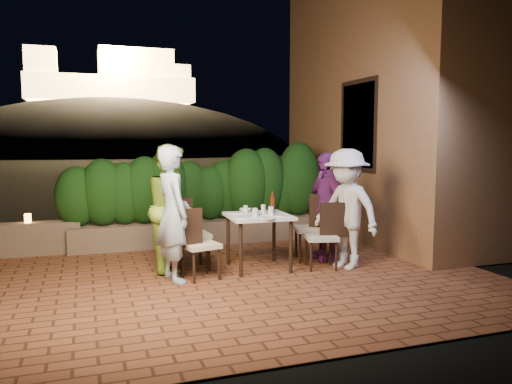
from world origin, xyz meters
name	(u,v)px	position (x,y,z in m)	size (l,w,h in m)	color
ground	(223,281)	(0.00, 0.00, -0.02)	(400.00, 400.00, 0.00)	black
terrace_floor	(213,275)	(0.00, 0.50, -0.07)	(7.00, 6.00, 0.15)	brown
building_wall	(383,99)	(3.60, 2.00, 2.50)	(1.60, 5.00, 5.00)	#94613A
window_pane	(360,126)	(2.82, 1.50, 2.00)	(0.08, 1.00, 1.40)	black
window_frame	(359,126)	(2.81, 1.50, 2.00)	(0.06, 1.15, 1.55)	black
planter	(198,232)	(0.20, 2.30, 0.20)	(4.20, 0.55, 0.40)	brown
hedge	(198,188)	(0.20, 2.30, 0.95)	(4.00, 0.70, 1.10)	#12360E
parapet	(4,240)	(-2.80, 2.30, 0.25)	(2.20, 0.30, 0.50)	brown
hill	(115,185)	(2.00, 60.00, -4.00)	(52.00, 40.00, 22.00)	black
fortress	(111,69)	(2.00, 60.00, 10.50)	(26.00, 8.00, 8.00)	#FFCC7A
dining_table	(258,242)	(0.61, 0.38, 0.38)	(0.83, 0.83, 0.75)	white
plate_nw	(241,218)	(0.30, 0.17, 0.76)	(0.22, 0.22, 0.01)	white
plate_sw	(237,213)	(0.38, 0.59, 0.76)	(0.24, 0.24, 0.01)	white
plate_ne	(282,216)	(0.86, 0.14, 0.76)	(0.20, 0.20, 0.01)	white
plate_se	(272,211)	(0.90, 0.60, 0.76)	(0.21, 0.21, 0.01)	white
plate_centre	(260,214)	(0.64, 0.37, 0.76)	(0.24, 0.24, 0.01)	white
plate_front	(268,218)	(0.62, 0.02, 0.76)	(0.20, 0.20, 0.01)	white
glass_nw	(255,213)	(0.50, 0.19, 0.81)	(0.07, 0.07, 0.12)	silver
glass_sw	(246,209)	(0.50, 0.60, 0.80)	(0.06, 0.06, 0.11)	silver
glass_ne	(271,211)	(0.75, 0.27, 0.81)	(0.07, 0.07, 0.12)	silver
glass_se	(263,209)	(0.74, 0.54, 0.81)	(0.07, 0.07, 0.11)	silver
beer_bottle	(272,202)	(0.84, 0.45, 0.90)	(0.06, 0.06, 0.31)	#511C0D
bowl	(245,210)	(0.54, 0.72, 0.77)	(0.17, 0.17, 0.04)	white
chair_left_front	(200,243)	(-0.25, 0.15, 0.46)	(0.42, 0.42, 0.91)	black
chair_left_back	(191,233)	(-0.27, 0.64, 0.50)	(0.46, 0.46, 1.00)	black
chair_right_front	(321,236)	(1.43, 0.12, 0.46)	(0.42, 0.42, 0.91)	black
chair_right_back	(311,227)	(1.50, 0.59, 0.49)	(0.45, 0.45, 0.98)	black
diner_blue	(173,214)	(-0.59, 0.17, 0.85)	(0.62, 0.41, 1.70)	#A9C3DA
diner_green	(172,207)	(-0.51, 0.73, 0.85)	(0.83, 0.65, 1.71)	#A9D643
diner_white	(346,209)	(1.77, 0.03, 0.82)	(1.06, 0.61, 1.64)	silver
diner_purple	(326,206)	(1.73, 0.58, 0.79)	(0.93, 0.39, 1.58)	#72297D
parapet_lamp	(28,218)	(-2.45, 2.30, 0.57)	(0.10, 0.10, 0.14)	orange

